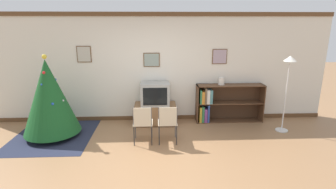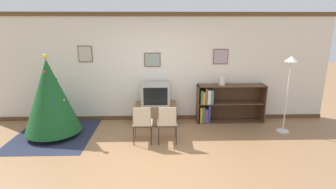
% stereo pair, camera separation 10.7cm
% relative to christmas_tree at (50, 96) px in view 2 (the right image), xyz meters
% --- Properties ---
extents(ground_plane, '(24.00, 24.00, 0.00)m').
position_rel_christmas_tree_xyz_m(ground_plane, '(2.28, -1.26, -0.91)').
color(ground_plane, '#936B47').
extents(wall_back, '(8.74, 0.11, 2.70)m').
position_rel_christmas_tree_xyz_m(wall_back, '(2.28, 0.99, 0.44)').
color(wall_back, silver).
rests_on(wall_back, ground_plane).
extents(area_rug, '(1.71, 1.96, 0.01)m').
position_rel_christmas_tree_xyz_m(area_rug, '(-0.00, -0.00, -0.91)').
color(area_rug, '#23283D').
rests_on(area_rug, ground_plane).
extents(christmas_tree, '(1.20, 1.20, 1.82)m').
position_rel_christmas_tree_xyz_m(christmas_tree, '(0.00, 0.00, 0.00)').
color(christmas_tree, maroon).
rests_on(christmas_tree, area_rug).
extents(tv_console, '(1.01, 0.55, 0.51)m').
position_rel_christmas_tree_xyz_m(tv_console, '(2.28, 0.64, -0.66)').
color(tv_console, brown).
rests_on(tv_console, ground_plane).
extents(television, '(0.69, 0.52, 0.54)m').
position_rel_christmas_tree_xyz_m(television, '(2.28, 0.64, -0.13)').
color(television, '#9E9E99').
rests_on(television, tv_console).
extents(folding_chair_left, '(0.40, 0.40, 0.82)m').
position_rel_christmas_tree_xyz_m(folding_chair_left, '(2.02, -0.47, -0.44)').
color(folding_chair_left, beige).
rests_on(folding_chair_left, ground_plane).
extents(folding_chair_right, '(0.40, 0.40, 0.82)m').
position_rel_christmas_tree_xyz_m(folding_chair_right, '(2.53, -0.47, -0.44)').
color(folding_chair_right, beige).
rests_on(folding_chair_right, ground_plane).
extents(bookshelf, '(1.69, 0.36, 0.95)m').
position_rel_christmas_tree_xyz_m(bookshelf, '(3.90, 0.76, -0.44)').
color(bookshelf, brown).
rests_on(bookshelf, ground_plane).
extents(vase, '(0.16, 0.16, 0.19)m').
position_rel_christmas_tree_xyz_m(vase, '(3.93, 0.77, 0.14)').
color(vase, silver).
rests_on(vase, bookshelf).
extents(standing_lamp, '(0.28, 0.28, 1.76)m').
position_rel_christmas_tree_xyz_m(standing_lamp, '(5.24, 0.05, 0.44)').
color(standing_lamp, silver).
rests_on(standing_lamp, ground_plane).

